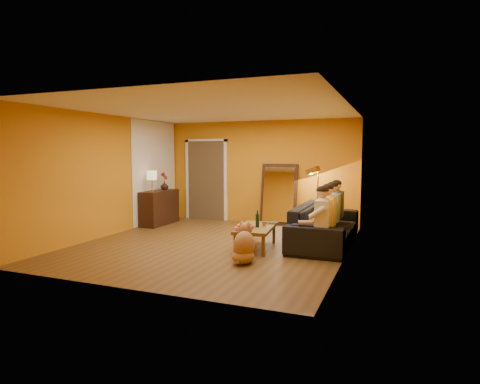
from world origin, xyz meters
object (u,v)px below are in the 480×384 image
at_px(laptop, 271,223).
at_px(person_far_left, 323,221).
at_px(floor_lamp, 318,200).
at_px(tumbler, 264,224).
at_px(mirror_frame, 279,194).
at_px(dog, 244,243).
at_px(person_mid_left, 328,217).
at_px(coffee_table, 256,238).
at_px(vase, 164,186).
at_px(sofa, 325,224).
at_px(person_mid_right, 333,213).
at_px(person_far_right, 337,209).
at_px(wine_bottle, 257,219).
at_px(sideboard, 159,207).
at_px(table_lamp, 152,181).

bearing_deg(laptop, person_far_left, -40.99).
relative_size(floor_lamp, tumbler, 15.35).
bearing_deg(mirror_frame, dog, -82.67).
height_order(dog, person_mid_left, person_mid_left).
bearing_deg(person_far_left, coffee_table, 175.32).
height_order(laptop, vase, vase).
distance_m(sofa, person_mid_right, 0.28).
xyz_separation_m(person_far_left, person_far_right, (0.00, 1.65, 0.00)).
bearing_deg(person_far_right, mirror_frame, 145.16).
xyz_separation_m(person_mid_right, vase, (-4.37, 0.82, 0.34)).
height_order(person_mid_right, tumbler, person_mid_right).
bearing_deg(coffee_table, dog, -88.69).
bearing_deg(floor_lamp, vase, -151.84).
relative_size(coffee_table, laptop, 3.94).
distance_m(mirror_frame, sofa, 2.30).
distance_m(mirror_frame, wine_bottle, 2.73).
relative_size(sideboard, tumbler, 12.58).
bearing_deg(table_lamp, person_far_left, -17.40).
relative_size(person_mid_left, vase, 5.86).
relative_size(table_lamp, dog, 0.76).
distance_m(mirror_frame, person_far_right, 1.93).
relative_size(table_lamp, vase, 2.45).
xyz_separation_m(sideboard, wine_bottle, (3.16, -1.62, 0.15)).
height_order(coffee_table, wine_bottle, wine_bottle).
distance_m(sofa, coffee_table, 1.45).
relative_size(dog, wine_bottle, 2.15).
bearing_deg(mirror_frame, floor_lamp, -23.23).
bearing_deg(laptop, sofa, 11.64).
distance_m(person_mid_left, tumbler, 1.20).
bearing_deg(tumbler, person_far_left, -11.07).
height_order(coffee_table, person_far_right, person_far_right).
bearing_deg(person_far_right, tumbler, -128.66).
xyz_separation_m(table_lamp, vase, (0.00, 0.55, -0.15)).
height_order(sofa, vase, vase).
distance_m(dog, wine_bottle, 0.97).
distance_m(coffee_table, person_far_right, 2.04).
height_order(sofa, coffee_table, sofa).
distance_m(person_far_left, person_far_right, 1.65).
bearing_deg(person_mid_left, floor_lamp, 106.81).
bearing_deg(mirror_frame, vase, -163.43).
height_order(person_far_right, tumbler, person_far_right).
bearing_deg(sideboard, coffee_table, -26.74).
height_order(table_lamp, tumbler, table_lamp).
distance_m(wine_bottle, vase, 3.69).
xyz_separation_m(coffee_table, person_mid_right, (1.26, 1.00, 0.40)).
bearing_deg(tumbler, mirror_frame, 99.85).
relative_size(mirror_frame, wine_bottle, 4.90).
relative_size(mirror_frame, tumbler, 16.20).
distance_m(tumbler, vase, 3.68).
height_order(person_mid_right, wine_bottle, person_mid_right).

